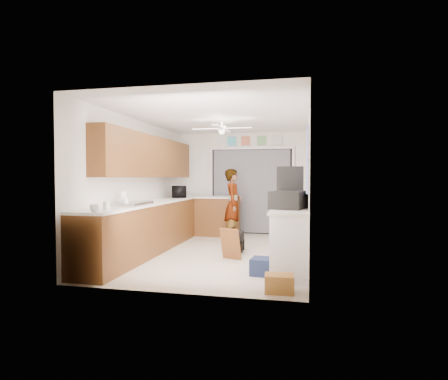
{
  "coord_description": "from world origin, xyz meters",
  "views": [
    {
      "loc": [
        1.54,
        -6.74,
        1.41
      ],
      "look_at": [
        0.0,
        0.4,
        1.15
      ],
      "focal_mm": 30.0,
      "sensor_mm": 36.0,
      "label": 1
    }
  ],
  "objects_px": {
    "suitcase": "(289,200)",
    "navy_crate": "(265,267)",
    "microwave": "(179,192)",
    "paper_towel_roll": "(123,198)",
    "cardboard_box": "(279,284)",
    "man": "(233,204)",
    "cup": "(95,208)",
    "dog": "(239,240)"
  },
  "relations": [
    {
      "from": "cardboard_box",
      "to": "suitcase",
      "type": "bearing_deg",
      "value": 86.15
    },
    {
      "from": "suitcase",
      "to": "cardboard_box",
      "type": "distance_m",
      "value": 1.42
    },
    {
      "from": "suitcase",
      "to": "man",
      "type": "xyz_separation_m",
      "value": [
        -1.35,
        2.68,
        -0.28
      ]
    },
    {
      "from": "man",
      "to": "paper_towel_roll",
      "type": "bearing_deg",
      "value": 148.35
    },
    {
      "from": "microwave",
      "to": "man",
      "type": "xyz_separation_m",
      "value": [
        1.21,
        0.21,
        -0.28
      ]
    },
    {
      "from": "cup",
      "to": "man",
      "type": "xyz_separation_m",
      "value": [
        1.16,
        3.77,
        -0.2
      ]
    },
    {
      "from": "cup",
      "to": "cardboard_box",
      "type": "bearing_deg",
      "value": 1.17
    },
    {
      "from": "microwave",
      "to": "dog",
      "type": "relative_size",
      "value": 0.89
    },
    {
      "from": "microwave",
      "to": "cup",
      "type": "distance_m",
      "value": 3.56
    },
    {
      "from": "paper_towel_roll",
      "to": "suitcase",
      "type": "xyz_separation_m",
      "value": [
        2.7,
        -0.06,
        0.02
      ]
    },
    {
      "from": "paper_towel_roll",
      "to": "navy_crate",
      "type": "relative_size",
      "value": 0.58
    },
    {
      "from": "paper_towel_roll",
      "to": "navy_crate",
      "type": "xyz_separation_m",
      "value": [
        2.38,
        -0.33,
        -0.93
      ]
    },
    {
      "from": "suitcase",
      "to": "dog",
      "type": "relative_size",
      "value": 1.13
    },
    {
      "from": "cardboard_box",
      "to": "navy_crate",
      "type": "distance_m",
      "value": 0.81
    },
    {
      "from": "microwave",
      "to": "cup",
      "type": "height_order",
      "value": "microwave"
    },
    {
      "from": "paper_towel_roll",
      "to": "dog",
      "type": "relative_size",
      "value": 0.43
    },
    {
      "from": "paper_towel_roll",
      "to": "man",
      "type": "bearing_deg",
      "value": 62.68
    },
    {
      "from": "navy_crate",
      "to": "dog",
      "type": "height_order",
      "value": "dog"
    },
    {
      "from": "navy_crate",
      "to": "dog",
      "type": "distance_m",
      "value": 1.72
    },
    {
      "from": "paper_towel_roll",
      "to": "dog",
      "type": "xyz_separation_m",
      "value": [
        1.72,
        1.26,
        -0.84
      ]
    },
    {
      "from": "suitcase",
      "to": "navy_crate",
      "type": "xyz_separation_m",
      "value": [
        -0.32,
        -0.27,
        -0.95
      ]
    },
    {
      "from": "navy_crate",
      "to": "man",
      "type": "bearing_deg",
      "value": 109.31
    },
    {
      "from": "paper_towel_roll",
      "to": "navy_crate",
      "type": "distance_m",
      "value": 2.58
    },
    {
      "from": "suitcase",
      "to": "navy_crate",
      "type": "height_order",
      "value": "suitcase"
    },
    {
      "from": "cup",
      "to": "suitcase",
      "type": "xyz_separation_m",
      "value": [
        2.51,
        1.09,
        0.08
      ]
    },
    {
      "from": "man",
      "to": "cup",
      "type": "bearing_deg",
      "value": 158.51
    },
    {
      "from": "microwave",
      "to": "dog",
      "type": "distance_m",
      "value": 2.13
    },
    {
      "from": "microwave",
      "to": "dog",
      "type": "height_order",
      "value": "microwave"
    },
    {
      "from": "navy_crate",
      "to": "dog",
      "type": "relative_size",
      "value": 0.74
    },
    {
      "from": "cup",
      "to": "paper_towel_roll",
      "type": "bearing_deg",
      "value": 99.19
    },
    {
      "from": "cup",
      "to": "cardboard_box",
      "type": "relative_size",
      "value": 0.36
    },
    {
      "from": "microwave",
      "to": "paper_towel_roll",
      "type": "height_order",
      "value": "microwave"
    },
    {
      "from": "navy_crate",
      "to": "man",
      "type": "relative_size",
      "value": 0.25
    },
    {
      "from": "paper_towel_roll",
      "to": "man",
      "type": "xyz_separation_m",
      "value": [
        1.35,
        2.61,
        -0.26
      ]
    },
    {
      "from": "man",
      "to": "microwave",
      "type": "bearing_deg",
      "value": 95.3
    },
    {
      "from": "paper_towel_roll",
      "to": "suitcase",
      "type": "distance_m",
      "value": 2.7
    },
    {
      "from": "cup",
      "to": "dog",
      "type": "relative_size",
      "value": 0.24
    },
    {
      "from": "man",
      "to": "navy_crate",
      "type": "bearing_deg",
      "value": -165.03
    },
    {
      "from": "suitcase",
      "to": "dog",
      "type": "bearing_deg",
      "value": 141.06
    },
    {
      "from": "cardboard_box",
      "to": "man",
      "type": "height_order",
      "value": "man"
    },
    {
      "from": "cardboard_box",
      "to": "man",
      "type": "bearing_deg",
      "value": 109.01
    },
    {
      "from": "navy_crate",
      "to": "dog",
      "type": "xyz_separation_m",
      "value": [
        -0.66,
        1.59,
        0.09
      ]
    }
  ]
}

